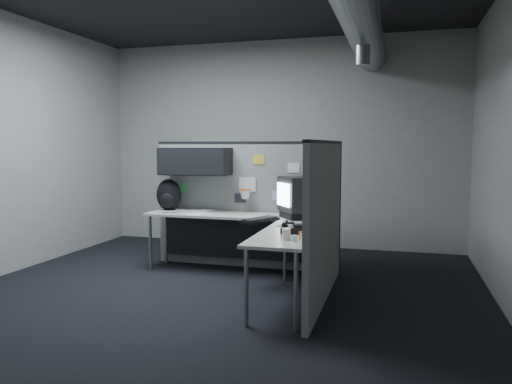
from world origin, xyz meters
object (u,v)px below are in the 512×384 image
(desk, at_px, (250,228))
(keyboard, at_px, (260,220))
(phone, at_px, (292,228))
(monitor, at_px, (301,197))
(backpack, at_px, (169,195))

(desk, distance_m, keyboard, 0.32)
(phone, bearing_deg, keyboard, 132.32)
(phone, bearing_deg, desk, 132.55)
(keyboard, bearing_deg, monitor, 26.44)
(keyboard, xyz_separation_m, phone, (0.49, -0.59, 0.02))
(keyboard, height_order, phone, phone)
(desk, bearing_deg, monitor, 17.91)
(monitor, xyz_separation_m, keyboard, (-0.39, -0.40, -0.23))
(phone, relative_size, backpack, 0.63)
(desk, xyz_separation_m, monitor, (0.57, 0.19, 0.37))
(keyboard, distance_m, backpack, 1.50)
(monitor, relative_size, backpack, 1.44)
(monitor, bearing_deg, phone, -75.26)
(phone, distance_m, backpack, 2.20)
(monitor, xyz_separation_m, phone, (0.10, -0.99, -0.21))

